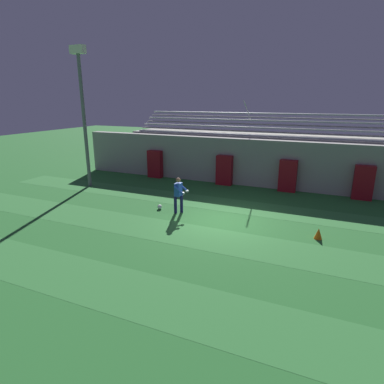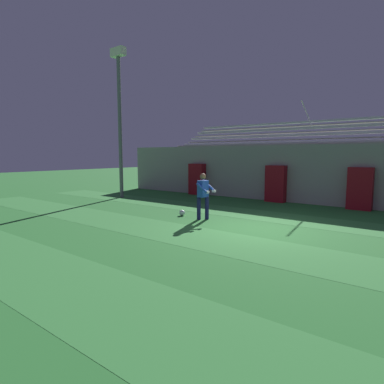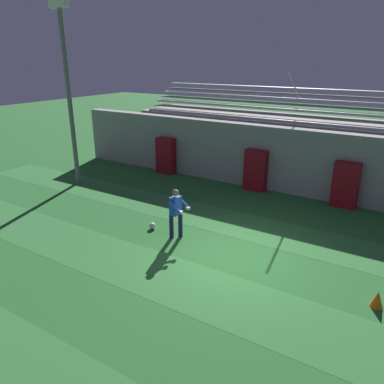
{
  "view_description": "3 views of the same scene",
  "coord_description": "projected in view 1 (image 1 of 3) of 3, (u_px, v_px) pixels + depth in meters",
  "views": [
    {
      "loc": [
        3.98,
        -12.34,
        5.06
      ],
      "look_at": [
        -1.71,
        0.66,
        0.94
      ],
      "focal_mm": 30.0,
      "sensor_mm": 36.0,
      "label": 1
    },
    {
      "loc": [
        4.44,
        -9.05,
        2.34
      ],
      "look_at": [
        -3.86,
        1.76,
        0.74
      ],
      "focal_mm": 30.0,
      "sensor_mm": 36.0,
      "label": 2
    },
    {
      "loc": [
        4.1,
        -8.85,
        5.58
      ],
      "look_at": [
        -2.5,
        1.7,
        1.07
      ],
      "focal_mm": 35.0,
      "sensor_mm": 36.0,
      "label": 3
    }
  ],
  "objects": [
    {
      "name": "padding_pillar_far_right",
      "position": [
        363.0,
        183.0,
        16.59
      ],
      "size": [
        0.97,
        0.44,
        1.8
      ],
      "primitive_type": "cube",
      "color": "maroon",
      "rests_on": "ground"
    },
    {
      "name": "turf_stripe_mid",
      "position": [
        206.0,
        238.0,
        12.14
      ],
      "size": [
        28.0,
        2.06,
        0.01
      ],
      "primitive_type": "cube",
      "color": "#337A38",
      "rests_on": "ground"
    },
    {
      "name": "back_wall",
      "position": [
        257.0,
        163.0,
        19.12
      ],
      "size": [
        24.0,
        0.6,
        2.8
      ],
      "primitive_type": "cube",
      "color": "#999691",
      "rests_on": "ground"
    },
    {
      "name": "soccer_ball",
      "position": [
        160.0,
        207.0,
        15.32
      ],
      "size": [
        0.22,
        0.22,
        0.22
      ],
      "primitive_type": "sphere",
      "color": "white",
      "rests_on": "ground"
    },
    {
      "name": "floodlight_pole",
      "position": [
        82.0,
        100.0,
        18.14
      ],
      "size": [
        0.9,
        0.36,
        7.88
      ],
      "color": "slate",
      "rests_on": "ground"
    },
    {
      "name": "bleacher_stand",
      "position": [
        264.0,
        156.0,
        20.85
      ],
      "size": [
        18.0,
        3.35,
        5.03
      ],
      "color": "#999691",
      "rests_on": "ground"
    },
    {
      "name": "traffic_cone",
      "position": [
        318.0,
        234.0,
        12.02
      ],
      "size": [
        0.3,
        0.3,
        0.42
      ],
      "primitive_type": "cone",
      "color": "orange",
      "rests_on": "ground"
    },
    {
      "name": "ground_plane",
      "position": [
        222.0,
        221.0,
        13.8
      ],
      "size": [
        80.0,
        80.0,
        0.0
      ],
      "primitive_type": "plane",
      "color": "#286B2D"
    },
    {
      "name": "padding_pillar_gate_left",
      "position": [
        224.0,
        170.0,
        19.5
      ],
      "size": [
        0.97,
        0.44,
        1.8
      ],
      "primitive_type": "cube",
      "color": "maroon",
      "rests_on": "ground"
    },
    {
      "name": "padding_pillar_gate_right",
      "position": [
        288.0,
        176.0,
        18.06
      ],
      "size": [
        0.97,
        0.44,
        1.8
      ],
      "primitive_type": "cube",
      "color": "maroon",
      "rests_on": "ground"
    },
    {
      "name": "goalkeeper",
      "position": [
        179.0,
        193.0,
        14.58
      ],
      "size": [
        0.58,
        0.58,
        1.67
      ],
      "color": "#19194C",
      "rests_on": "ground"
    },
    {
      "name": "turf_stripe_near",
      "position": [
        150.0,
        297.0,
        8.51
      ],
      "size": [
        28.0,
        2.06,
        0.01
      ],
      "primitive_type": "cube",
      "color": "#337A38",
      "rests_on": "ground"
    },
    {
      "name": "padding_pillar_far_left",
      "position": [
        155.0,
        164.0,
        21.36
      ],
      "size": [
        0.97,
        0.44,
        1.8
      ],
      "primitive_type": "cube",
      "color": "maroon",
      "rests_on": "ground"
    },
    {
      "name": "turf_stripe_far",
      "position": [
        237.0,
        206.0,
        15.77
      ],
      "size": [
        28.0,
        2.06,
        0.01
      ],
      "primitive_type": "cube",
      "color": "#337A38",
      "rests_on": "ground"
    }
  ]
}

